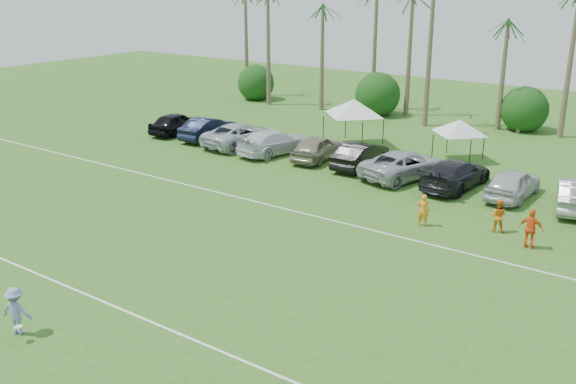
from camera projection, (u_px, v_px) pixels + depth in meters
The scene contains 27 objects.
ground at pixel (33, 313), 22.99m from camera, with size 120.00×120.00×0.00m, color #305F1C.
field_lines at pixel (188, 241), 29.18m from camera, with size 80.00×12.10×0.01m.
palm_tree_0 at pixel (234, 18), 61.99m from camera, with size 2.40×2.40×8.90m.
palm_tree_1 at pixel (275, 11), 58.98m from camera, with size 2.40×2.40×9.90m.
palm_tree_2 at pixel (321, 2), 55.98m from camera, with size 2.40×2.40×10.90m.
palm_tree_4 at pixel (404, 27), 52.17m from camera, with size 2.40×2.40×8.90m.
palm_tree_5 at pixel (452, 17), 49.71m from camera, with size 2.40×2.40×9.90m.
palm_tree_6 at pixel (505, 7), 47.25m from camera, with size 2.40×2.40×10.90m.
bush_tree_0 at pixel (265, 79), 62.96m from camera, with size 4.00×4.00×4.00m.
bush_tree_1 at pixel (384, 92), 55.86m from camera, with size 4.00×4.00×4.00m.
bush_tree_2 at pixel (524, 108), 49.32m from camera, with size 4.00×4.00×4.00m.
sideline_player_a at pixel (423, 210), 30.74m from camera, with size 0.58×0.38×1.60m, color orange.
sideline_player_b at pixel (498, 216), 30.03m from camera, with size 0.77×0.60×1.59m, color orange.
sideline_player_c at pixel (531, 229), 28.16m from camera, with size 1.07×0.44×1.82m, color #F85C1B.
canopy_tent_left at pixel (355, 99), 44.47m from camera, with size 4.75×4.75×3.85m.
canopy_tent_right at pixel (461, 120), 41.01m from camera, with size 3.88×3.88×3.14m.
frisbee_player at pixel (16, 311), 21.42m from camera, with size 1.26×0.96×1.70m.
parked_car_0 at pixel (176, 123), 48.69m from camera, with size 1.93×4.79×1.63m, color black.
parked_car_1 at pixel (208, 128), 47.01m from camera, with size 1.73×4.96×1.63m, color black.
parked_car_2 at pixel (240, 135), 45.11m from camera, with size 2.71×5.88×1.63m, color #B7BFC7.
parked_car_3 at pixel (275, 142), 43.21m from camera, with size 2.29×5.63×1.63m, color silver.
parked_car_4 at pixel (317, 148), 41.75m from camera, with size 1.93×4.79×1.63m, color gray.
parked_car_5 at pixel (361, 155), 40.07m from camera, with size 1.73×4.96×1.63m, color black.
parked_car_6 at pixel (404, 165), 38.01m from camera, with size 2.71×5.88×1.63m, color #A8AAAF.
parked_car_7 at pixel (455, 174), 36.26m from camera, with size 2.29×5.63×1.63m, color black.
parked_car_8 at pixel (513, 183), 34.63m from camera, with size 1.93×4.79×1.63m, color #BCBCC2.
parked_car_9 at pixel (575, 194), 32.89m from camera, with size 1.73×4.96×1.63m, color gray.
Camera 1 is at (19.23, -11.37, 11.50)m, focal length 40.00 mm.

